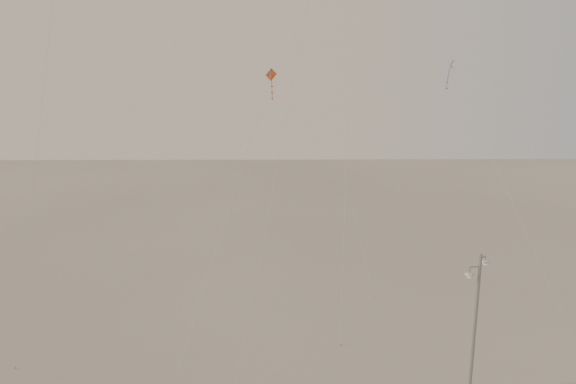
{
  "coord_description": "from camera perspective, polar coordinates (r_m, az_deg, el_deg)",
  "views": [
    {
      "loc": [
        -1.82,
        -23.82,
        18.04
      ],
      "look_at": [
        -1.49,
        5.0,
        11.29
      ],
      "focal_mm": 35.0,
      "sensor_mm": 36.0,
      "label": 1
    }
  ],
  "objects": [
    {
      "name": "street_lamp",
      "position": [
        32.75,
        18.45,
        -12.26
      ],
      "size": [
        1.48,
        0.98,
        8.15
      ],
      "color": "#919499",
      "rests_on": "ground"
    },
    {
      "name": "kite_5",
      "position": [
        46.8,
        1.95,
        17.68
      ],
      "size": [
        6.88,
        7.77,
        28.63
      ],
      "rotation": [
        0.0,
        0.0,
        -0.91
      ],
      "color": "brown",
      "rests_on": "ground"
    },
    {
      "name": "kite_4",
      "position": [
        33.48,
        19.45,
        4.55
      ],
      "size": [
        8.4,
        4.58,
        18.12
      ],
      "rotation": [
        0.0,
        0.0,
        1.69
      ],
      "color": "#2C2824",
      "rests_on": "ground"
    },
    {
      "name": "kite_1",
      "position": [
        28.78,
        0.85,
        12.63
      ],
      "size": [
        4.85,
        0.69,
        24.29
      ],
      "rotation": [
        0.0,
        0.0,
        -0.29
      ],
      "color": "#2C2824",
      "rests_on": "ground"
    },
    {
      "name": "kite_3",
      "position": [
        25.87,
        -5.07,
        1.22
      ],
      "size": [
        5.95,
        6.85,
        17.72
      ],
      "rotation": [
        0.0,
        0.0,
        -0.23
      ],
      "color": "#943715",
      "rests_on": "ground"
    }
  ]
}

